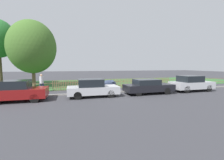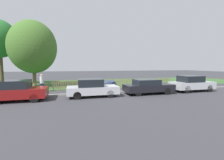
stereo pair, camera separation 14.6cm
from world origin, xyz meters
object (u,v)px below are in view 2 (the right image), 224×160
Objects in this scene: parked_car_black_saloon at (92,88)px; parked_car_red_compact at (191,83)px; covered_motorcycle at (109,84)px; tree_behind_motorcycle at (33,47)px; parked_car_navy_estate at (148,86)px; parked_car_silver_hatchback at (18,91)px; pedestrian_near_fence at (42,82)px.

parked_car_black_saloon is 0.98× the size of parked_car_red_compact.
tree_behind_motorcycle is at bearing 146.80° from covered_motorcycle.
parked_car_navy_estate is at bearing -35.91° from tree_behind_motorcycle.
parked_car_red_compact reaches higher than parked_car_navy_estate.
parked_car_red_compact is 0.54× the size of tree_behind_motorcycle.
tree_behind_motorcycle is (-0.56, 7.81, 3.92)m from parked_car_silver_hatchback.
parked_car_red_compact reaches higher than parked_car_silver_hatchback.
parked_car_silver_hatchback reaches higher than parked_car_navy_estate.
parked_car_red_compact is at bearing -27.36° from covered_motorcycle.
pedestrian_near_fence is (1.52, -4.28, -3.68)m from tree_behind_motorcycle.
tree_behind_motorcycle is at bearing 144.34° from parked_car_navy_estate.
tree_behind_motorcycle reaches higher than parked_car_silver_hatchback.
parked_car_navy_estate is 13.84m from tree_behind_motorcycle.
tree_behind_motorcycle is 5.85m from pedestrian_near_fence.
parked_car_black_saloon is 4.94m from parked_car_navy_estate.
tree_behind_motorcycle is (-5.80, 7.69, 3.94)m from parked_car_black_saloon.
pedestrian_near_fence is (-9.22, 3.50, 0.30)m from parked_car_navy_estate.
parked_car_navy_estate is 4.27m from covered_motorcycle.
parked_car_navy_estate reaches higher than covered_motorcycle.
parked_car_black_saloon reaches higher than parked_car_navy_estate.
parked_car_silver_hatchback is 0.48× the size of tree_behind_motorcycle.
covered_motorcycle is at bearing 129.77° from parked_car_navy_estate.
covered_motorcycle is 1.08× the size of pedestrian_near_fence.
pedestrian_near_fence is (-6.50, 0.21, 0.35)m from covered_motorcycle.
parked_car_black_saloon is at bearing -26.11° from pedestrian_near_fence.
tree_behind_motorcycle is at bearing 152.85° from parked_car_red_compact.
parked_car_black_saloon is 3.90m from covered_motorcycle.
parked_car_red_compact is 8.12m from covered_motorcycle.
pedestrian_near_fence is at bearing 159.48° from parked_car_navy_estate.
covered_motorcycle is at bearing 155.95° from parked_car_red_compact.
parked_car_silver_hatchback is 0.86× the size of parked_car_navy_estate.
parked_car_black_saloon is 0.53× the size of tree_behind_motorcycle.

